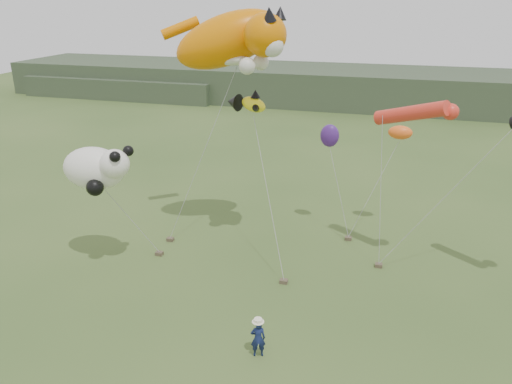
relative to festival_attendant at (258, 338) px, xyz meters
The scene contains 9 objects.
ground 1.89m from the festival_attendant, 90.81° to the left, with size 120.00×120.00×0.00m, color #385123.
headland 46.55m from the festival_attendant, 93.86° to the left, with size 90.00×13.00×4.00m.
festival_attendant is the anchor object (origin of this frame).
sandbag_anchors 7.40m from the festival_attendant, 102.53° to the left, with size 11.12×5.40×0.18m.
cat_kite 13.52m from the festival_attendant, 112.27° to the left, with size 6.86×4.07×3.90m.
fish_kite 11.57m from the festival_attendant, 109.45° to the left, with size 2.37×1.54×1.18m.
tube_kites 12.86m from the festival_attendant, 48.99° to the left, with size 8.86×3.52×2.09m.
panda_kite 10.80m from the festival_attendant, 152.94° to the left, with size 3.48×2.25×2.17m.
misc_kites 12.97m from the festival_attendant, 79.40° to the left, with size 4.69×1.42×1.22m.
Camera 1 is at (4.00, -15.79, 12.12)m, focal length 35.00 mm.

